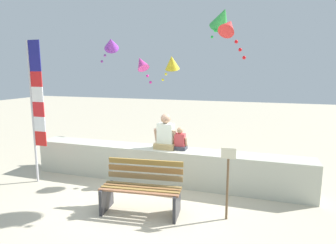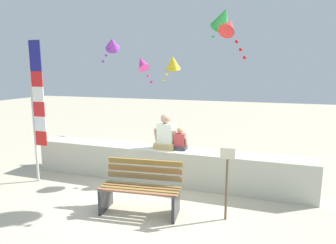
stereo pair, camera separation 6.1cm
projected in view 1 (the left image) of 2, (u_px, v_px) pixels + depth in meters
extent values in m
plane|color=#BFB399|center=(146.00, 201.00, 5.55)|extent=(40.00, 40.00, 0.00)
cube|color=beige|center=(164.00, 165.00, 6.47)|extent=(6.27, 0.59, 0.77)
cube|color=#925F41|center=(138.00, 193.00, 4.84)|extent=(1.40, 0.23, 0.03)
cube|color=olive|center=(140.00, 190.00, 4.95)|extent=(1.40, 0.23, 0.03)
cube|color=brown|center=(141.00, 187.00, 5.06)|extent=(1.40, 0.23, 0.03)
cube|color=olive|center=(143.00, 185.00, 5.16)|extent=(1.40, 0.23, 0.03)
cube|color=olive|center=(145.00, 177.00, 5.25)|extent=(1.40, 0.21, 0.10)
cube|color=olive|center=(145.00, 169.00, 5.25)|extent=(1.40, 0.21, 0.10)
cube|color=olive|center=(145.00, 162.00, 5.25)|extent=(1.40, 0.21, 0.10)
cube|color=#2D2D33|center=(106.00, 198.00, 5.17)|extent=(0.11, 0.53, 0.45)
cube|color=#2D2D33|center=(177.00, 204.00, 4.91)|extent=(0.11, 0.53, 0.45)
cube|color=tan|center=(166.00, 145.00, 6.41)|extent=(0.46, 0.37, 0.12)
cube|color=white|center=(166.00, 133.00, 6.36)|extent=(0.35, 0.23, 0.43)
cylinder|color=tan|center=(156.00, 135.00, 6.42)|extent=(0.07, 0.17, 0.32)
cylinder|color=tan|center=(175.00, 136.00, 6.28)|extent=(0.07, 0.17, 0.32)
sphere|color=tan|center=(166.00, 119.00, 6.31)|extent=(0.22, 0.22, 0.22)
cube|color=#383944|center=(180.00, 148.00, 6.31)|extent=(0.29, 0.24, 0.08)
cube|color=#CE4145|center=(180.00, 140.00, 6.28)|extent=(0.23, 0.15, 0.28)
cylinder|color=tan|center=(174.00, 141.00, 6.32)|extent=(0.05, 0.11, 0.20)
cylinder|color=tan|center=(186.00, 142.00, 6.23)|extent=(0.05, 0.11, 0.20)
sphere|color=tan|center=(180.00, 130.00, 6.25)|extent=(0.14, 0.14, 0.14)
cylinder|color=#B7B7BC|center=(33.00, 114.00, 6.28)|extent=(0.05, 0.05, 3.11)
cube|color=red|center=(41.00, 139.00, 6.33)|extent=(0.29, 0.02, 0.32)
cube|color=white|center=(40.00, 124.00, 6.27)|extent=(0.29, 0.02, 0.32)
cube|color=red|center=(39.00, 109.00, 6.22)|extent=(0.29, 0.02, 0.32)
cube|color=white|center=(37.00, 94.00, 6.16)|extent=(0.29, 0.02, 0.32)
cube|color=red|center=(36.00, 79.00, 6.11)|extent=(0.29, 0.02, 0.32)
cube|color=navy|center=(35.00, 64.00, 6.05)|extent=(0.29, 0.02, 0.32)
cube|color=navy|center=(34.00, 48.00, 6.00)|extent=(0.29, 0.02, 0.32)
cone|color=green|center=(222.00, 18.00, 8.42)|extent=(0.95, 1.02, 0.84)
sphere|color=green|center=(219.00, 24.00, 8.42)|extent=(0.08, 0.08, 0.08)
sphere|color=green|center=(215.00, 31.00, 8.42)|extent=(0.08, 0.08, 0.08)
sphere|color=green|center=(212.00, 37.00, 8.43)|extent=(0.08, 0.08, 0.08)
cone|color=#DB3D9E|center=(141.00, 63.00, 7.99)|extent=(0.59, 0.55, 0.50)
sphere|color=#ED29A2|center=(145.00, 70.00, 8.08)|extent=(0.08, 0.08, 0.08)
sphere|color=#ED29A2|center=(148.00, 76.00, 8.17)|extent=(0.08, 0.08, 0.08)
sphere|color=#ED29A2|center=(151.00, 82.00, 8.27)|extent=(0.08, 0.08, 0.08)
cone|color=red|center=(228.00, 26.00, 6.62)|extent=(0.52, 0.63, 0.55)
sphere|color=red|center=(232.00, 34.00, 6.60)|extent=(0.08, 0.08, 0.08)
sphere|color=red|center=(236.00, 42.00, 6.57)|extent=(0.08, 0.08, 0.08)
sphere|color=red|center=(240.00, 50.00, 6.55)|extent=(0.08, 0.08, 0.08)
sphere|color=red|center=(244.00, 58.00, 6.52)|extent=(0.08, 0.08, 0.08)
cone|color=purple|center=(111.00, 44.00, 8.85)|extent=(0.65, 0.72, 0.59)
sphere|color=purple|center=(108.00, 50.00, 8.87)|extent=(0.08, 0.08, 0.08)
sphere|color=purple|center=(105.00, 55.00, 8.89)|extent=(0.08, 0.08, 0.08)
sphere|color=purple|center=(102.00, 61.00, 8.91)|extent=(0.08, 0.08, 0.08)
cone|color=yellow|center=(172.00, 63.00, 9.15)|extent=(0.53, 0.63, 0.56)
sphere|color=yellow|center=(169.00, 68.00, 9.20)|extent=(0.08, 0.08, 0.08)
sphere|color=yellow|center=(166.00, 74.00, 9.25)|extent=(0.08, 0.08, 0.08)
sphere|color=yellow|center=(163.00, 80.00, 9.30)|extent=(0.08, 0.08, 0.08)
cylinder|color=brown|center=(227.00, 190.00, 4.78)|extent=(0.04, 0.04, 1.05)
cube|color=beige|center=(229.00, 153.00, 4.67)|extent=(0.24, 0.03, 0.18)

